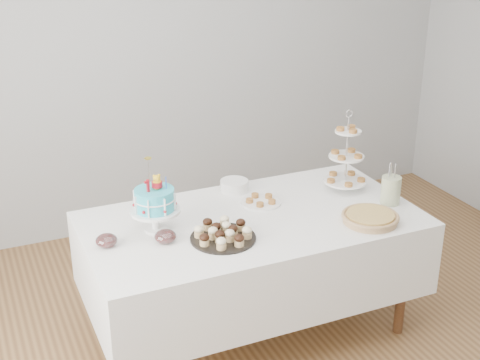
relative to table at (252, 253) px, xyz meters
name	(u,v)px	position (x,y,z in m)	size (l,w,h in m)	color
floor	(273,358)	(0.00, -0.30, -0.54)	(5.00, 5.00, 0.00)	brown
walls	(278,138)	(0.00, -0.30, 0.81)	(5.04, 4.04, 2.70)	#ACAFB2
table	(252,253)	(0.00, 0.00, 0.00)	(1.92, 1.02, 0.77)	white
birthday_cake	(155,212)	(-0.55, 0.07, 0.34)	(0.28, 0.28, 0.42)	white
cupcake_tray	(223,233)	(-0.25, -0.17, 0.27)	(0.36, 0.36, 0.08)	black
pie	(370,217)	(0.59, -0.31, 0.26)	(0.33, 0.33, 0.05)	tan
tiered_stand	(346,157)	(0.70, 0.14, 0.44)	(0.27, 0.27, 0.52)	silver
plate_stack	(234,186)	(0.06, 0.40, 0.26)	(0.18, 0.18, 0.07)	white
pastry_plate	(261,201)	(0.13, 0.16, 0.24)	(0.24, 0.24, 0.04)	white
jam_bowl_a	(165,237)	(-0.54, -0.07, 0.26)	(0.12, 0.12, 0.07)	silver
jam_bowl_b	(106,241)	(-0.84, 0.01, 0.26)	(0.11, 0.11, 0.07)	silver
utensil_pitcher	(391,189)	(0.84, -0.15, 0.32)	(0.12, 0.12, 0.26)	beige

